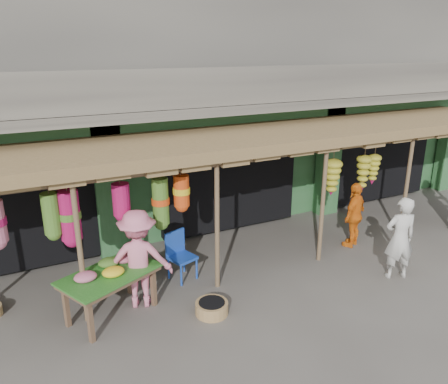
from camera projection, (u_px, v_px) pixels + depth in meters
name	position (u px, v px, depth m)	size (l,w,h in m)	color
ground	(276.00, 265.00, 9.44)	(80.00, 80.00, 0.00)	#514C47
building	(186.00, 88.00, 12.49)	(16.40, 6.80, 7.00)	gray
awning	(253.00, 142.00, 9.23)	(14.00, 2.70, 2.79)	brown
flower_table	(109.00, 275.00, 7.48)	(1.87, 1.54, 0.97)	brown
blue_chair	(179.00, 253.00, 8.80)	(0.59, 0.60, 0.99)	#1C47B6
basket_mid	(212.00, 308.00, 7.70)	(0.58, 0.58, 0.22)	olive
person_front	(400.00, 238.00, 8.71)	(0.63, 0.41, 1.72)	beige
person_vendor	(354.00, 215.00, 10.15)	(0.91, 0.38, 1.56)	orange
person_shopper	(139.00, 259.00, 7.75)	(1.19, 0.68, 1.83)	pink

